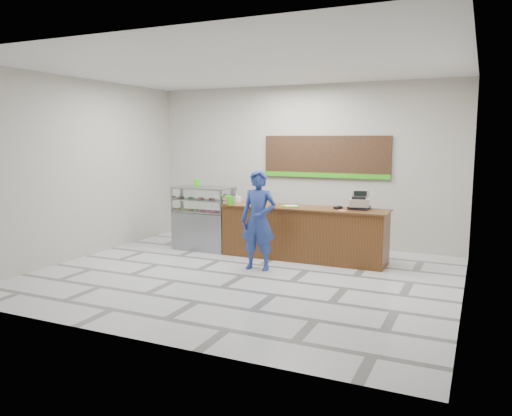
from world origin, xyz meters
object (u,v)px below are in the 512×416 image
at_px(sales_counter, 303,233).
at_px(serving_tray, 290,206).
at_px(cash_register, 359,202).
at_px(display_case, 204,218).
at_px(customer, 258,220).

height_order(sales_counter, serving_tray, serving_tray).
bearing_deg(sales_counter, cash_register, 9.01).
bearing_deg(display_case, cash_register, 2.91).
xyz_separation_m(cash_register, serving_tray, (-1.30, -0.22, -0.12)).
height_order(sales_counter, display_case, display_case).
height_order(display_case, customer, customer).
bearing_deg(cash_register, sales_counter, 176.49).
relative_size(serving_tray, customer, 0.22).
relative_size(sales_counter, customer, 1.81).
xyz_separation_m(cash_register, customer, (-1.53, -1.21, -0.26)).
relative_size(sales_counter, display_case, 2.45).
relative_size(sales_counter, cash_register, 7.24).
relative_size(cash_register, serving_tray, 1.15).
height_order(display_case, serving_tray, display_case).
xyz_separation_m(sales_counter, customer, (-0.49, -1.05, 0.38)).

